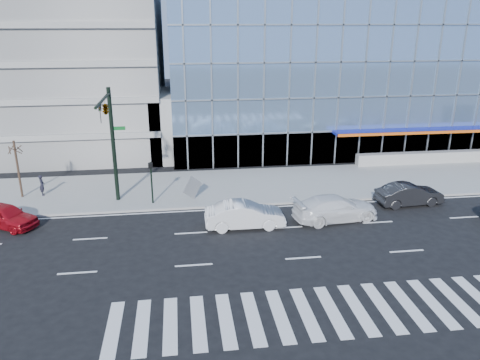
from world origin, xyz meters
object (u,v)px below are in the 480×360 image
object	(u,v)px
ped_signal_post	(151,176)
red_sedan	(5,216)
pedestrian	(42,185)
tilted_panel	(192,187)
dark_sedan	(409,194)
street_tree_near	(15,149)
white_suv	(335,208)
white_sedan	(245,215)
traffic_signal	(108,121)

from	to	relation	value
ped_signal_post	red_sedan	xyz separation A→B (m)	(-9.00, -2.41, -1.40)
pedestrian	tilted_panel	world-z (taller)	tilted_panel
dark_sedan	tilted_panel	size ratio (longest dim) A/B	3.59
street_tree_near	tilted_panel	size ratio (longest dim) A/B	3.25
white_suv	white_sedan	size ratio (longest dim) A/B	1.13
pedestrian	tilted_panel	distance (m)	11.15
street_tree_near	white_suv	size ratio (longest dim) A/B	0.75
dark_sedan	pedestrian	size ratio (longest dim) A/B	3.04
white_suv	tilted_panel	distance (m)	10.14
tilted_panel	street_tree_near	bearing A→B (deg)	129.94
white_suv	traffic_signal	bearing A→B (deg)	67.37
street_tree_near	dark_sedan	bearing A→B (deg)	-10.06
white_suv	dark_sedan	size ratio (longest dim) A/B	1.20
traffic_signal	dark_sedan	size ratio (longest dim) A/B	1.71
white_suv	red_sedan	world-z (taller)	white_suv
white_suv	white_sedan	world-z (taller)	white_sedan
white_suv	red_sedan	distance (m)	20.96
white_suv	white_sedan	bearing A→B (deg)	85.41
pedestrian	white_suv	bearing A→B (deg)	-126.32
white_sedan	pedestrian	world-z (taller)	pedestrian
traffic_signal	red_sedan	size ratio (longest dim) A/B	1.85
white_sedan	tilted_panel	distance (m)	5.76
pedestrian	tilted_panel	size ratio (longest dim) A/B	1.18
street_tree_near	tilted_panel	distance (m)	12.80
ped_signal_post	pedestrian	world-z (taller)	ped_signal_post
traffic_signal	white_sedan	distance (m)	10.76
street_tree_near	pedestrian	distance (m)	3.20
red_sedan	street_tree_near	bearing A→B (deg)	36.13
street_tree_near	red_sedan	world-z (taller)	street_tree_near
ped_signal_post	white_sedan	xyz separation A→B (m)	(5.89, -4.49, -1.32)
traffic_signal	street_tree_near	world-z (taller)	traffic_signal
ped_signal_post	tilted_panel	bearing A→B (deg)	7.50
ped_signal_post	white_suv	bearing A→B (deg)	-19.20
traffic_signal	street_tree_near	bearing A→B (deg)	157.29
traffic_signal	white_suv	distance (m)	15.81
traffic_signal	white_suv	world-z (taller)	traffic_signal
traffic_signal	tilted_panel	bearing A→B (deg)	7.98
ped_signal_post	dark_sedan	bearing A→B (deg)	-7.33
white_suv	white_sedan	xyz separation A→B (m)	(-6.00, -0.35, 0.00)
pedestrian	street_tree_near	bearing A→B (deg)	79.54
street_tree_near	tilted_panel	bearing A→B (deg)	-10.07
ped_signal_post	dark_sedan	size ratio (longest dim) A/B	0.64
traffic_signal	ped_signal_post	bearing A→B (deg)	8.52
street_tree_near	tilted_panel	world-z (taller)	street_tree_near
white_sedan	pedestrian	size ratio (longest dim) A/B	3.25
street_tree_near	red_sedan	bearing A→B (deg)	-84.24
traffic_signal	street_tree_near	size ratio (longest dim) A/B	1.89
dark_sedan	tilted_panel	xyz separation A→B (m)	(-15.08, 2.67, 0.29)
traffic_signal	pedestrian	world-z (taller)	traffic_signal
ped_signal_post	tilted_panel	world-z (taller)	ped_signal_post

